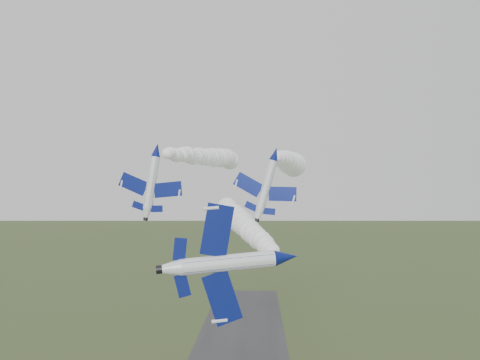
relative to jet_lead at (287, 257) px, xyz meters
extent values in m
cylinder|color=white|center=(-0.08, 0.10, 0.00)|extent=(3.57, 9.49, 1.79)
cone|color=navy|center=(1.07, -5.67, 0.00)|extent=(2.23, 2.74, 1.79)
cone|color=white|center=(-1.18, 5.66, 0.00)|extent=(2.14, 2.31, 1.79)
cylinder|color=black|center=(-1.39, 6.74, 0.00)|extent=(1.02, 0.83, 0.91)
ellipsoid|color=black|center=(1.00, -2.13, 0.04)|extent=(1.79, 3.37, 1.19)
cube|color=navy|center=(-0.66, 0.89, 3.30)|extent=(1.06, 2.72, 5.10)
cube|color=navy|center=(-0.16, 0.99, -3.34)|extent=(1.06, 2.72, 5.10)
cube|color=navy|center=(-1.12, 4.65, 1.77)|extent=(0.51, 1.25, 2.22)
cube|color=navy|center=(-0.85, 4.70, -1.77)|extent=(0.51, 1.25, 2.22)
cube|color=navy|center=(0.48, 4.69, 0.11)|extent=(2.74, 2.22, 0.32)
cylinder|color=white|center=(-18.59, 27.45, 13.52)|extent=(2.58, 8.04, 1.62)
cone|color=navy|center=(-19.20, 22.50, 13.52)|extent=(1.86, 2.25, 1.62)
cone|color=white|center=(-17.99, 32.21, 13.52)|extent=(1.81, 1.88, 1.62)
cylinder|color=black|center=(-17.88, 33.14, 13.52)|extent=(0.88, 0.66, 0.82)
ellipsoid|color=black|center=(-18.75, 25.42, 14.05)|extent=(1.40, 2.82, 1.08)
cube|color=navy|center=(-21.28, 28.54, 13.83)|extent=(4.54, 2.77, 0.81)
cube|color=navy|center=(-15.75, 27.85, 12.94)|extent=(4.54, 2.77, 0.81)
cube|color=navy|center=(-19.57, 31.55, 13.76)|extent=(1.99, 1.26, 0.39)
cube|color=navy|center=(-16.62, 31.19, 13.29)|extent=(1.99, 1.26, 0.39)
cube|color=navy|center=(-17.94, 31.12, 14.73)|extent=(0.62, 1.55, 2.06)
cylinder|color=white|center=(-0.34, 27.48, 12.83)|extent=(2.46, 7.81, 1.69)
cone|color=navy|center=(-0.84, 22.66, 12.83)|extent=(1.88, 2.17, 1.69)
cone|color=white|center=(0.13, 32.12, 12.83)|extent=(1.84, 1.81, 1.69)
cylinder|color=black|center=(0.23, 33.03, 12.83)|extent=(0.91, 0.63, 0.85)
ellipsoid|color=black|center=(-0.41, 25.50, 13.33)|extent=(1.39, 2.73, 1.12)
cube|color=navy|center=(-2.93, 28.48, 13.43)|extent=(4.29, 2.60, 1.24)
cube|color=navy|center=(2.33, 27.94, 11.97)|extent=(4.29, 2.60, 1.24)
cube|color=navy|center=(-1.35, 31.44, 13.22)|extent=(1.88, 1.18, 0.57)
cube|color=navy|center=(1.45, 31.16, 12.44)|extent=(1.88, 1.18, 0.57)
cube|color=navy|center=(0.34, 31.05, 13.98)|extent=(0.79, 1.52, 1.97)
camera|label=1|loc=(-2.72, -54.18, 5.69)|focal=40.00mm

